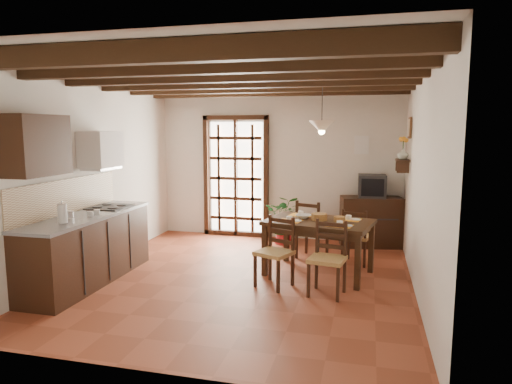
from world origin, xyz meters
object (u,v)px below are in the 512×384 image
(crt_tv, at_px, (372,186))
(potted_plant, at_px, (284,212))
(chair_near_right, at_px, (327,272))
(kitchen_counter, at_px, (88,247))
(chair_near_left, at_px, (275,265))
(sideboard, at_px, (371,222))
(chair_far_right, at_px, (356,246))
(dining_table, at_px, (319,227))
(pendant_lamp, at_px, (322,126))
(chair_far_left, at_px, (312,240))

(crt_tv, height_order, potted_plant, potted_plant)
(chair_near_right, relative_size, potted_plant, 0.51)
(kitchen_counter, distance_m, chair_near_left, 2.49)
(sideboard, bearing_deg, chair_near_left, -128.44)
(chair_far_right, relative_size, potted_plant, 0.48)
(potted_plant, bearing_deg, chair_near_left, -82.48)
(dining_table, bearing_deg, chair_near_left, -115.88)
(dining_table, height_order, crt_tv, crt_tv)
(dining_table, height_order, sideboard, sideboard)
(pendant_lamp, bearing_deg, kitchen_counter, -158.34)
(chair_far_right, bearing_deg, chair_near_right, 91.85)
(chair_near_right, height_order, sideboard, chair_near_right)
(sideboard, relative_size, crt_tv, 2.14)
(chair_near_right, bearing_deg, crt_tv, 88.32)
(chair_near_left, xyz_separation_m, chair_far_left, (0.30, 1.42, 0.01))
(chair_far_left, bearing_deg, chair_far_right, -173.40)
(dining_table, relative_size, potted_plant, 0.88)
(dining_table, distance_m, chair_far_left, 0.90)
(kitchen_counter, xyz_separation_m, chair_near_left, (2.45, 0.43, -0.19))
(chair_near_right, xyz_separation_m, chair_far_right, (0.31, 1.42, -0.02))
(sideboard, distance_m, pendant_lamp, 2.44)
(sideboard, bearing_deg, dining_table, -123.65)
(chair_far_right, bearing_deg, dining_table, 65.86)
(chair_far_right, distance_m, pendant_lamp, 1.95)
(chair_far_left, bearing_deg, pendant_lamp, 124.61)
(chair_far_left, bearing_deg, kitchen_counter, 52.75)
(pendant_lamp, bearing_deg, chair_far_left, 105.87)
(chair_far_right, distance_m, potted_plant, 1.63)
(dining_table, relative_size, sideboard, 1.55)
(crt_tv, bearing_deg, kitchen_counter, -144.92)
(kitchen_counter, xyz_separation_m, pendant_lamp, (2.94, 1.17, 1.60))
(crt_tv, bearing_deg, sideboard, 87.44)
(chair_near_right, bearing_deg, pendant_lamp, 112.15)
(kitchen_counter, bearing_deg, chair_far_left, 34.02)
(chair_far_left, distance_m, crt_tv, 1.53)
(dining_table, relative_size, chair_near_left, 1.75)
(chair_far_right, relative_size, crt_tv, 1.78)
(chair_far_right, xyz_separation_m, crt_tv, (0.21, 1.11, 0.79))
(kitchen_counter, distance_m, chair_far_left, 3.32)
(kitchen_counter, distance_m, pendant_lamp, 3.55)
(chair_near_left, bearing_deg, crt_tv, 85.62)
(dining_table, xyz_separation_m, pendant_lamp, (-0.00, 0.10, 1.41))
(chair_far_left, height_order, crt_tv, crt_tv)
(potted_plant, bearing_deg, pendant_lamp, -61.88)
(chair_near_left, relative_size, potted_plant, 0.51)
(sideboard, distance_m, potted_plant, 1.52)
(potted_plant, xyz_separation_m, pendant_lamp, (0.79, -1.48, 1.51))
(dining_table, bearing_deg, chair_far_left, 116.16)
(chair_far_left, relative_size, crt_tv, 1.95)
(chair_far_left, relative_size, chair_far_right, 1.09)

